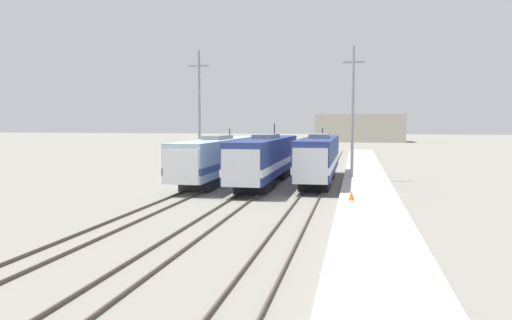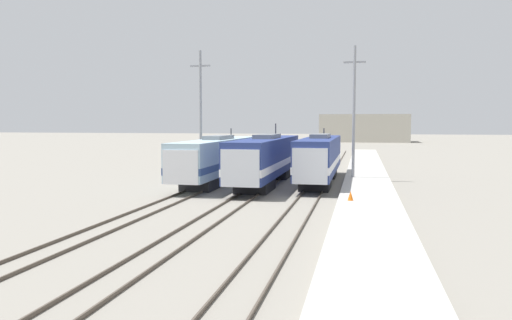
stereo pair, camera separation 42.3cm
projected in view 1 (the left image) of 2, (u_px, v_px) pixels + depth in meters
name	position (u px, v px, depth m)	size (l,w,h in m)	color
ground_plane	(245.00, 198.00, 35.62)	(400.00, 400.00, 0.00)	gray
rail_pair_far_left	(184.00, 195.00, 36.50)	(1.51, 120.00, 0.15)	#4C4238
rail_pair_center	(245.00, 197.00, 35.61)	(1.51, 120.00, 0.15)	#4C4238
rail_pair_far_right	(308.00, 199.00, 34.72)	(1.51, 120.00, 0.15)	#4C4238
locomotive_far_left	(216.00, 158.00, 44.78)	(2.96, 19.75, 4.82)	#232326
locomotive_center	(265.00, 159.00, 43.53)	(3.02, 20.12, 5.30)	black
locomotive_far_right	(319.00, 158.00, 44.33)	(2.82, 18.47, 4.84)	black
catenary_tower_left	(199.00, 112.00, 48.53)	(2.01, 0.27, 12.35)	gray
catenary_tower_right	(353.00, 111.00, 45.64)	(2.01, 0.27, 12.35)	gray
platform	(369.00, 199.00, 33.90)	(4.00, 120.00, 0.38)	#B7B5AD
traffic_cone	(351.00, 196.00, 32.26)	(0.37, 0.37, 0.60)	orange
depot_building	(360.00, 128.00, 140.30)	(24.12, 13.32, 7.62)	#B2AD9E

